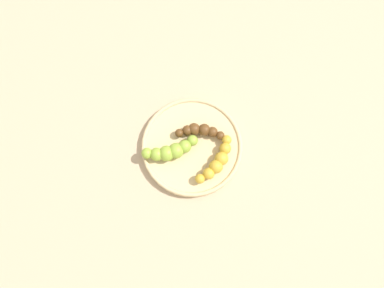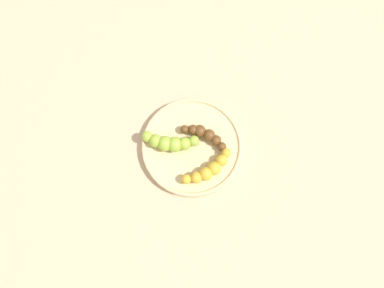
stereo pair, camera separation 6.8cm
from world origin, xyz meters
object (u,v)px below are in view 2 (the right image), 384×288
Objects in this scene: banana_overripe at (205,135)px; banana_spotted at (209,170)px; fruit_bowl at (192,147)px; banana_green at (170,142)px.

banana_overripe is 0.96× the size of banana_spotted.
fruit_bowl is 1.91× the size of banana_green.
banana_green is 1.04× the size of banana_spotted.
fruit_bowl is 1.99× the size of banana_spotted.
banana_overripe reaches higher than fruit_bowl.
banana_green is 0.11m from banana_spotted.
banana_overripe is at bearing 152.66° from banana_spotted.
banana_spotted is at bearing 60.54° from banana_green.
banana_green is at bearing -158.73° from banana_spotted.
banana_green is at bearing 129.14° from banana_overripe.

